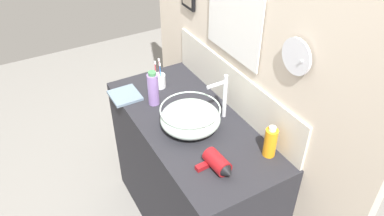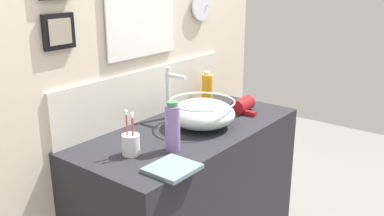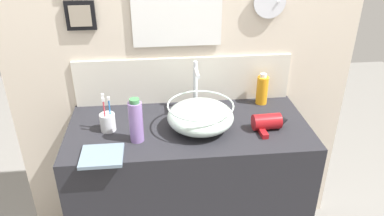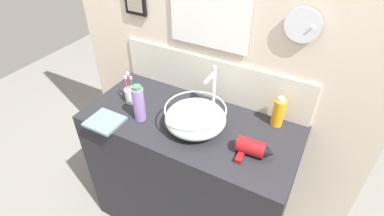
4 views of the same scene
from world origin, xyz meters
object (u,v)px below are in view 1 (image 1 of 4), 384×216
object	(u,v)px
toothbrush_cup	(159,81)
shampoo_bottle	(270,142)
faucet	(223,94)
glass_bowl_sink	(190,118)
hand_towel	(125,95)
spray_bottle	(153,89)
hair_drier	(218,164)

from	to	relation	value
toothbrush_cup	shampoo_bottle	size ratio (longest dim) A/B	1.10
faucet	shampoo_bottle	distance (m)	0.38
toothbrush_cup	glass_bowl_sink	bearing A→B (deg)	-3.45
faucet	hand_towel	world-z (taller)	faucet
faucet	hand_towel	distance (m)	0.63
glass_bowl_sink	hand_towel	bearing A→B (deg)	-156.41
glass_bowl_sink	faucet	bearing A→B (deg)	90.00
glass_bowl_sink	toothbrush_cup	world-z (taller)	toothbrush_cup
faucet	spray_bottle	world-z (taller)	faucet
toothbrush_cup	hand_towel	bearing A→B (deg)	-91.89
faucet	hair_drier	bearing A→B (deg)	-35.55
glass_bowl_sink	toothbrush_cup	bearing A→B (deg)	176.55
toothbrush_cup	spray_bottle	distance (m)	0.18
spray_bottle	shampoo_bottle	world-z (taller)	spray_bottle
shampoo_bottle	hand_towel	size ratio (longest dim) A/B	0.96
hair_drier	faucet	bearing A→B (deg)	144.45
shampoo_bottle	spray_bottle	bearing A→B (deg)	-155.18
toothbrush_cup	faucet	bearing A→B (deg)	21.43
glass_bowl_sink	spray_bottle	xyz separation A→B (m)	(-0.31, -0.07, 0.03)
faucet	toothbrush_cup	bearing A→B (deg)	-158.57
glass_bowl_sink	hand_towel	distance (m)	0.50
glass_bowl_sink	hand_towel	world-z (taller)	glass_bowl_sink
faucet	spray_bottle	size ratio (longest dim) A/B	1.25
hand_towel	faucet	bearing A→B (deg)	41.41
hair_drier	hand_towel	world-z (taller)	hair_drier
faucet	glass_bowl_sink	bearing A→B (deg)	-90.00
hair_drier	hand_towel	distance (m)	0.81
spray_bottle	hand_towel	xyz separation A→B (m)	(-0.15, -0.13, -0.10)
shampoo_bottle	hand_towel	bearing A→B (deg)	-152.10
spray_bottle	glass_bowl_sink	bearing A→B (deg)	13.64
glass_bowl_sink	spray_bottle	size ratio (longest dim) A/B	1.50
hair_drier	shampoo_bottle	bearing A→B (deg)	82.75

